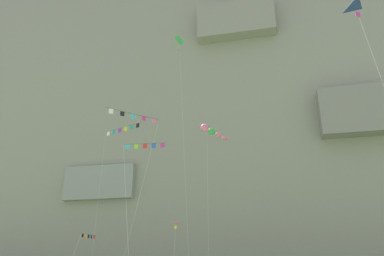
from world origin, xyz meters
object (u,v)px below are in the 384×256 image
at_px(kite_delta_mid_center, 173,229).
at_px(kite_banner_high_left, 133,123).
at_px(kite_delta_far_right, 365,19).
at_px(kite_windsock_front_field, 211,131).
at_px(kite_banner_high_right, 122,133).
at_px(kite_banner_near_cliff, 143,160).
at_px(kite_banner_far_left, 85,243).
at_px(kite_diamond_low_center, 180,54).

height_order(kite_delta_mid_center, kite_banner_high_left, kite_banner_high_left).
bearing_deg(kite_delta_far_right, kite_windsock_front_field, 135.18).
distance_m(kite_banner_high_right, kite_banner_near_cliff, 26.02).
distance_m(kite_banner_high_right, kite_delta_far_right, 35.48).
distance_m(kite_banner_far_left, kite_windsock_front_field, 17.85).
bearing_deg(kite_delta_mid_center, kite_windsock_front_field, -7.61).
bearing_deg(kite_banner_near_cliff, kite_banner_high_right, 118.27).
relative_size(kite_delta_mid_center, kite_banner_high_left, 0.41).
height_order(kite_delta_mid_center, kite_delta_far_right, kite_delta_far_right).
bearing_deg(kite_delta_far_right, kite_banner_near_cliff, 178.85).
distance_m(kite_diamond_low_center, kite_windsock_front_field, 13.10).
xyz_separation_m(kite_banner_far_left, kite_delta_mid_center, (7.48, 5.09, 1.66)).
height_order(kite_delta_far_right, kite_banner_near_cliff, kite_delta_far_right).
height_order(kite_banner_far_left, kite_banner_near_cliff, kite_banner_near_cliff).
relative_size(kite_delta_mid_center, kite_windsock_front_field, 0.42).
xyz_separation_m(kite_banner_high_left, kite_windsock_front_field, (7.58, 5.00, 0.31)).
xyz_separation_m(kite_delta_mid_center, kite_banner_high_left, (-3.04, -5.61, 10.43)).
bearing_deg(kite_delta_far_right, kite_banner_high_right, 143.24).
relative_size(kite_diamond_low_center, kite_windsock_front_field, 1.80).
height_order(kite_banner_far_left, kite_delta_far_right, kite_delta_far_right).
xyz_separation_m(kite_banner_high_right, kite_delta_far_right, (28.41, -21.23, -0.94)).
bearing_deg(kite_diamond_low_center, kite_delta_far_right, -40.59).
height_order(kite_diamond_low_center, kite_banner_near_cliff, kite_diamond_low_center).
distance_m(kite_delta_far_right, kite_banner_near_cliff, 19.78).
bearing_deg(kite_banner_far_left, kite_diamond_low_center, 39.23).
xyz_separation_m(kite_banner_high_right, kite_windsock_front_field, (14.30, -7.21, -3.58)).
bearing_deg(kite_banner_far_left, kite_windsock_front_field, 20.45).
bearing_deg(kite_banner_near_cliff, kite_diamond_low_center, 94.68).
distance_m(kite_banner_far_left, kite_diamond_low_center, 26.55).
bearing_deg(kite_banner_high_right, kite_diamond_low_center, -28.54).
height_order(kite_banner_far_left, kite_banner_high_right, kite_banner_high_right).
height_order(kite_banner_far_left, kite_delta_mid_center, kite_delta_mid_center).
bearing_deg(kite_banner_near_cliff, kite_delta_mid_center, 95.89).
xyz_separation_m(kite_diamond_low_center, kite_windsock_front_field, (4.34, -1.79, -12.22)).
bearing_deg(kite_banner_high_left, kite_banner_near_cliff, -62.52).
bearing_deg(kite_banner_high_right, kite_banner_near_cliff, -61.73).
relative_size(kite_delta_mid_center, kite_banner_near_cliff, 0.63).
bearing_deg(kite_delta_mid_center, kite_banner_high_left, -118.41).
bearing_deg(kite_banner_high_left, kite_delta_far_right, -22.57).
height_order(kite_banner_high_left, kite_banner_high_right, kite_banner_high_right).
xyz_separation_m(kite_banner_high_right, kite_banner_near_cliff, (11.23, -20.88, -10.72)).
height_order(kite_windsock_front_field, kite_banner_near_cliff, kite_windsock_front_field).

